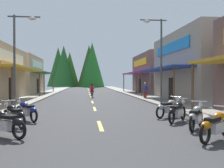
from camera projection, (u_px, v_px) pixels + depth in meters
name	position (u px, v px, depth m)	size (l,w,h in m)	color
ground	(90.00, 96.00, 30.63)	(9.32, 88.51, 0.10)	#38383A
sidewalk_left	(40.00, 96.00, 30.01)	(2.60, 88.51, 0.12)	#9E9991
sidewalk_right	(139.00, 95.00, 31.25)	(2.60, 88.51, 0.12)	gray
centerline_dashes	(90.00, 94.00, 33.81)	(0.16, 62.26, 0.01)	#E0C64C
storefront_left_far	(6.00, 75.00, 35.20)	(10.42, 10.30, 5.20)	tan
storefront_right_middle	(211.00, 67.00, 23.77)	(9.44, 11.97, 6.23)	gray
storefront_right_far	(164.00, 74.00, 37.15)	(8.96, 11.83, 5.66)	brown
streetlamp_left	(19.00, 48.00, 16.14)	(2.01, 0.30, 6.00)	#474C51
streetlamp_right	(158.00, 50.00, 19.04)	(2.01, 0.30, 6.45)	#474C51
motorcycle_parked_right_1	(216.00, 125.00, 7.87)	(1.73, 1.42, 1.04)	black
motorcycle_parked_right_2	(196.00, 116.00, 9.73)	(1.33, 1.79, 1.04)	black
motorcycle_parked_right_3	(177.00, 111.00, 11.44)	(1.44, 1.72, 1.04)	black
motorcycle_parked_right_4	(169.00, 108.00, 12.84)	(1.79, 1.34, 1.04)	black
motorcycle_parked_left_2	(4.00, 122.00, 8.32)	(1.78, 1.35, 1.04)	black
motorcycle_parked_left_3	(14.00, 115.00, 10.18)	(1.37, 1.76, 1.04)	black
motorcycle_parked_left_4	(26.00, 110.00, 11.72)	(1.40, 1.75, 1.04)	black
rider_cruising_lead	(92.00, 91.00, 27.84)	(0.60, 2.14, 1.57)	black
pedestrian_browsing	(145.00, 89.00, 25.32)	(0.44, 0.44, 1.66)	maroon
treeline_backdrop	(79.00, 67.00, 74.33)	(17.40, 13.63, 12.62)	#314F23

